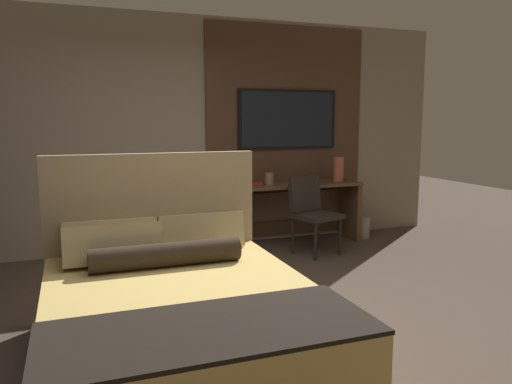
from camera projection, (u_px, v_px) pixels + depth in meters
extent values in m
plane|color=#4C3D33|center=(248.00, 327.00, 3.81)|extent=(16.00, 16.00, 0.00)
cube|color=gray|center=(175.00, 133.00, 6.02)|extent=(7.20, 0.06, 2.80)
cube|color=#4C3323|center=(286.00, 132.00, 6.47)|extent=(2.16, 0.03, 2.70)
cube|color=#33281E|center=(184.00, 355.00, 3.12)|extent=(1.58, 1.97, 0.22)
cube|color=tan|center=(183.00, 314.00, 3.08)|extent=(1.63, 2.03, 0.32)
cube|color=black|center=(211.00, 329.00, 2.44)|extent=(1.64, 0.71, 0.02)
cube|color=#998460|center=(154.00, 234.00, 4.02)|extent=(1.66, 0.08, 1.31)
cube|color=tan|center=(110.00, 238.00, 3.76)|extent=(0.68, 0.23, 0.31)
cube|color=tan|center=(200.00, 231.00, 4.00)|extent=(0.68, 0.23, 0.31)
cube|color=tan|center=(113.00, 245.00, 3.57)|extent=(0.68, 0.25, 0.32)
cylinder|color=#2D2319|center=(167.00, 255.00, 3.51)|extent=(1.06, 0.17, 0.17)
cube|color=brown|center=(295.00, 185.00, 6.29)|extent=(1.66, 0.54, 0.03)
cube|color=brown|center=(236.00, 219.00, 6.07)|extent=(0.06, 0.49, 0.74)
cube|color=brown|center=(350.00, 211.00, 6.63)|extent=(0.06, 0.49, 0.74)
cube|color=brown|center=(287.00, 206.00, 6.57)|extent=(1.54, 0.02, 0.37)
cube|color=black|center=(288.00, 119.00, 6.42)|extent=(1.35, 0.04, 0.76)
cube|color=black|center=(288.00, 119.00, 6.40)|extent=(1.27, 0.01, 0.70)
cube|color=#28231E|center=(317.00, 216.00, 5.79)|extent=(0.61, 0.59, 0.05)
cube|color=#28231E|center=(305.00, 194.00, 5.92)|extent=(0.46, 0.23, 0.42)
cylinder|color=black|center=(315.00, 242.00, 5.56)|extent=(0.04, 0.04, 0.43)
cylinder|color=black|center=(340.00, 237.00, 5.80)|extent=(0.04, 0.04, 0.43)
cylinder|color=black|center=(293.00, 236.00, 5.85)|extent=(0.04, 0.04, 0.43)
cylinder|color=black|center=(317.00, 231.00, 6.09)|extent=(0.04, 0.04, 0.43)
cylinder|color=#B2563D|center=(338.00, 169.00, 6.44)|extent=(0.13, 0.13, 0.32)
cylinder|color=#846647|center=(269.00, 179.00, 6.14)|extent=(0.11, 0.11, 0.15)
cube|color=maroon|center=(252.00, 184.00, 6.07)|extent=(0.25, 0.21, 0.03)
cylinder|color=gray|center=(361.00, 227.00, 6.66)|extent=(0.22, 0.22, 0.28)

